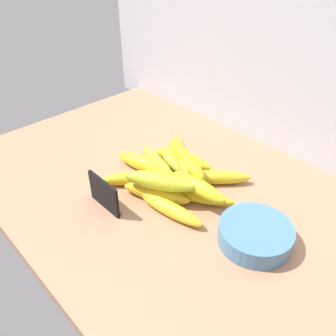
{
  "coord_description": "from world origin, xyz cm",
  "views": [
    {
      "loc": [
        55.77,
        -49.34,
        61.23
      ],
      "look_at": [
        1.76,
        1.67,
        8.0
      ],
      "focal_mm": 37.24,
      "sensor_mm": 36.0,
      "label": 1
    }
  ],
  "objects_px": {
    "banana_3": "(183,169)",
    "banana_4": "(171,209)",
    "banana_8": "(195,196)",
    "fruit_bowl": "(255,234)",
    "banana_2": "(178,151)",
    "banana_5": "(182,159)",
    "banana_6": "(212,177)",
    "banana_13": "(183,157)",
    "banana_11": "(159,181)",
    "chalkboard_sign": "(104,195)",
    "banana_9": "(138,178)",
    "banana_0": "(156,193)",
    "banana_12": "(185,159)",
    "banana_1": "(158,162)",
    "banana_10": "(198,187)",
    "banana_7": "(141,163)"
  },
  "relations": [
    {
      "from": "chalkboard_sign",
      "to": "fruit_bowl",
      "type": "height_order",
      "value": "chalkboard_sign"
    },
    {
      "from": "banana_8",
      "to": "banana_6",
      "type": "bearing_deg",
      "value": 102.0
    },
    {
      "from": "banana_1",
      "to": "banana_0",
      "type": "bearing_deg",
      "value": -43.71
    },
    {
      "from": "chalkboard_sign",
      "to": "banana_4",
      "type": "bearing_deg",
      "value": 36.27
    },
    {
      "from": "banana_7",
      "to": "banana_11",
      "type": "height_order",
      "value": "banana_11"
    },
    {
      "from": "banana_6",
      "to": "banana_9",
      "type": "xyz_separation_m",
      "value": [
        -0.13,
        -0.15,
        -0.0
      ]
    },
    {
      "from": "fruit_bowl",
      "to": "banana_2",
      "type": "xyz_separation_m",
      "value": [
        -0.36,
        0.12,
        -0.01
      ]
    },
    {
      "from": "banana_6",
      "to": "banana_9",
      "type": "distance_m",
      "value": 0.2
    },
    {
      "from": "banana_6",
      "to": "banana_3",
      "type": "bearing_deg",
      "value": -158.44
    },
    {
      "from": "banana_2",
      "to": "banana_5",
      "type": "bearing_deg",
      "value": -30.96
    },
    {
      "from": "banana_6",
      "to": "banana_13",
      "type": "xyz_separation_m",
      "value": [
        -0.08,
        -0.03,
        0.04
      ]
    },
    {
      "from": "banana_12",
      "to": "chalkboard_sign",
      "type": "bearing_deg",
      "value": -102.47
    },
    {
      "from": "banana_8",
      "to": "banana_11",
      "type": "relative_size",
      "value": 1.12
    },
    {
      "from": "fruit_bowl",
      "to": "banana_5",
      "type": "xyz_separation_m",
      "value": [
        -0.32,
        0.09,
        -0.0
      ]
    },
    {
      "from": "banana_10",
      "to": "banana_11",
      "type": "bearing_deg",
      "value": -139.19
    },
    {
      "from": "banana_9",
      "to": "banana_0",
      "type": "bearing_deg",
      "value": -6.71
    },
    {
      "from": "banana_2",
      "to": "banana_1",
      "type": "bearing_deg",
      "value": -88.98
    },
    {
      "from": "chalkboard_sign",
      "to": "banana_5",
      "type": "relative_size",
      "value": 0.62
    },
    {
      "from": "fruit_bowl",
      "to": "banana_0",
      "type": "bearing_deg",
      "value": -166.23
    },
    {
      "from": "chalkboard_sign",
      "to": "banana_10",
      "type": "distance_m",
      "value": 0.23
    },
    {
      "from": "banana_7",
      "to": "banana_8",
      "type": "distance_m",
      "value": 0.2
    },
    {
      "from": "banana_4",
      "to": "banana_7",
      "type": "bearing_deg",
      "value": 160.22
    },
    {
      "from": "banana_9",
      "to": "banana_13",
      "type": "xyz_separation_m",
      "value": [
        0.05,
        0.11,
        0.04
      ]
    },
    {
      "from": "chalkboard_sign",
      "to": "banana_7",
      "type": "height_order",
      "value": "chalkboard_sign"
    },
    {
      "from": "banana_2",
      "to": "banana_5",
      "type": "xyz_separation_m",
      "value": [
        0.04,
        -0.03,
        0.01
      ]
    },
    {
      "from": "banana_10",
      "to": "banana_1",
      "type": "bearing_deg",
      "value": 169.63
    },
    {
      "from": "chalkboard_sign",
      "to": "banana_1",
      "type": "bearing_deg",
      "value": 100.42
    },
    {
      "from": "banana_2",
      "to": "banana_3",
      "type": "xyz_separation_m",
      "value": [
        0.08,
        -0.06,
        0.0
      ]
    },
    {
      "from": "fruit_bowl",
      "to": "banana_9",
      "type": "xyz_separation_m",
      "value": [
        -0.34,
        -0.05,
        -0.0
      ]
    },
    {
      "from": "chalkboard_sign",
      "to": "banana_12",
      "type": "relative_size",
      "value": 0.57
    },
    {
      "from": "banana_7",
      "to": "banana_10",
      "type": "bearing_deg",
      "value": 2.05
    },
    {
      "from": "fruit_bowl",
      "to": "banana_6",
      "type": "height_order",
      "value": "fruit_bowl"
    },
    {
      "from": "chalkboard_sign",
      "to": "banana_5",
      "type": "xyz_separation_m",
      "value": [
        0.0,
        0.27,
        -0.02
      ]
    },
    {
      "from": "fruit_bowl",
      "to": "banana_8",
      "type": "bearing_deg",
      "value": 178.75
    },
    {
      "from": "banana_3",
      "to": "banana_7",
      "type": "relative_size",
      "value": 1.11
    },
    {
      "from": "banana_1",
      "to": "banana_11",
      "type": "relative_size",
      "value": 1.03
    },
    {
      "from": "banana_2",
      "to": "banana_7",
      "type": "distance_m",
      "value": 0.13
    },
    {
      "from": "banana_2",
      "to": "banana_11",
      "type": "bearing_deg",
      "value": -57.45
    },
    {
      "from": "banana_9",
      "to": "banana_11",
      "type": "bearing_deg",
      "value": -4.2
    },
    {
      "from": "chalkboard_sign",
      "to": "banana_9",
      "type": "xyz_separation_m",
      "value": [
        -0.02,
        0.12,
        -0.02
      ]
    },
    {
      "from": "banana_2",
      "to": "banana_11",
      "type": "height_order",
      "value": "banana_11"
    },
    {
      "from": "banana_8",
      "to": "fruit_bowl",
      "type": "bearing_deg",
      "value": -1.25
    },
    {
      "from": "chalkboard_sign",
      "to": "banana_4",
      "type": "xyz_separation_m",
      "value": [
        0.13,
        0.1,
        -0.02
      ]
    },
    {
      "from": "banana_7",
      "to": "banana_2",
      "type": "bearing_deg",
      "value": 79.25
    },
    {
      "from": "banana_2",
      "to": "banana_5",
      "type": "relative_size",
      "value": 1.04
    },
    {
      "from": "banana_5",
      "to": "banana_6",
      "type": "height_order",
      "value": "banana_5"
    },
    {
      "from": "banana_11",
      "to": "banana_5",
      "type": "bearing_deg",
      "value": 114.85
    },
    {
      "from": "banana_1",
      "to": "banana_4",
      "type": "bearing_deg",
      "value": -33.24
    },
    {
      "from": "banana_13",
      "to": "banana_0",
      "type": "bearing_deg",
      "value": -77.08
    },
    {
      "from": "banana_3",
      "to": "banana_4",
      "type": "height_order",
      "value": "banana_3"
    }
  ]
}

